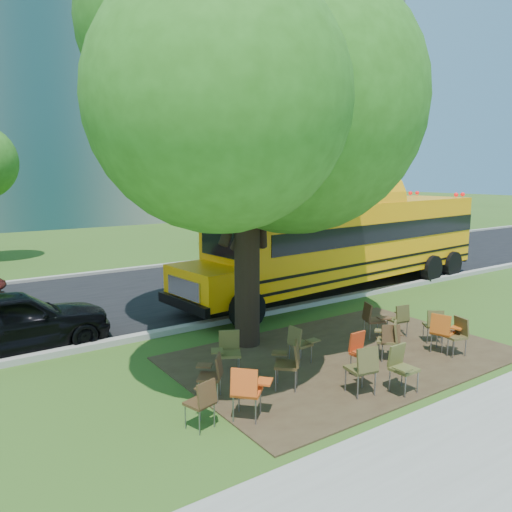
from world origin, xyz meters
TOP-DOWN VIEW (x-y plane):
  - ground at (0.00, 0.00)m, footprint 160.00×160.00m
  - dirt_patch at (1.00, -0.50)m, footprint 7.00×4.50m
  - asphalt_road at (0.00, 7.00)m, footprint 80.00×8.00m
  - kerb_near at (0.00, 3.00)m, footprint 80.00×0.25m
  - kerb_far at (0.00, 11.10)m, footprint 80.00×0.25m
  - building_right at (24.00, 38.00)m, footprint 30.00×16.00m
  - bg_tree_3 at (8.00, 14.00)m, footprint 5.60×5.60m
  - bg_tree_4 at (16.00, 13.00)m, footprint 5.00×5.00m
  - main_tree at (-0.30, 1.26)m, footprint 7.20×7.20m
  - school_bus at (5.70, 3.99)m, footprint 12.18×3.71m
  - chair_0 at (-2.92, -1.48)m, footprint 0.54×0.58m
  - chair_1 at (-2.23, -1.68)m, footprint 0.78×0.62m
  - chair_2 at (-0.95, -1.11)m, footprint 0.61×0.77m
  - chair_3 at (0.57, -1.37)m, footprint 0.54×0.49m
  - chair_4 at (-0.07, -2.06)m, footprint 0.68×0.55m
  - chair_5 at (0.56, -2.35)m, footprint 0.56×0.51m
  - chair_6 at (3.00, -1.79)m, footprint 0.49×0.63m
  - chair_7 at (3.29, -1.06)m, footprint 0.69×0.54m
  - chair_8 at (-2.31, -0.71)m, footprint 0.55×0.70m
  - chair_9 at (-1.54, 0.05)m, footprint 0.73×0.57m
  - chair_10 at (-0.07, -0.31)m, footprint 0.49×0.53m
  - chair_11 at (1.60, -1.20)m, footprint 0.57×0.72m
  - chair_12 at (2.35, -0.05)m, footprint 0.55×0.70m
  - chair_13 at (2.96, -0.34)m, footprint 0.59×0.48m
  - chair_14 at (1.58, -1.23)m, footprint 0.69×0.55m
  - chair_15 at (2.84, -1.60)m, footprint 0.67×0.62m
  - black_car at (-4.71, 3.80)m, footprint 4.08×1.72m

SIDE VIEW (x-z plane):
  - ground at x=0.00m, z-range 0.00..0.00m
  - dirt_patch at x=1.00m, z-range 0.00..0.03m
  - asphalt_road at x=0.00m, z-range 0.00..0.04m
  - kerb_near at x=0.00m, z-range 0.00..0.14m
  - kerb_far at x=0.00m, z-range 0.00..0.14m
  - chair_0 at x=-2.92m, z-range 0.09..0.89m
  - chair_7 at x=3.29m, z-range 0.10..0.90m
  - chair_10 at x=-0.07m, z-range 0.10..0.90m
  - chair_13 at x=2.96m, z-range 0.10..0.91m
  - chair_8 at x=-2.31m, z-range 0.10..0.91m
  - chair_14 at x=1.58m, z-range 0.10..0.92m
  - chair_3 at x=0.57m, z-range 0.10..0.93m
  - chair_6 at x=3.00m, z-range 0.10..0.94m
  - chair_11 at x=1.60m, z-range 0.10..0.95m
  - chair_12 at x=2.35m, z-range 0.10..0.96m
  - chair_5 at x=0.56m, z-range 0.10..0.97m
  - chair_9 at x=-1.54m, z-range 0.10..0.97m
  - chair_2 at x=-0.95m, z-range 0.11..1.00m
  - chair_15 at x=2.84m, z-range 0.11..1.01m
  - chair_1 at x=-2.23m, z-range 0.11..1.02m
  - chair_4 at x=-0.07m, z-range 0.11..1.04m
  - black_car at x=-4.71m, z-range 0.00..1.38m
  - school_bus at x=5.70m, z-range 0.23..3.16m
  - bg_tree_4 at x=16.00m, z-range 0.92..7.77m
  - bg_tree_3 at x=8.00m, z-range 1.11..8.95m
  - main_tree at x=-0.30m, z-range 0.83..9.70m
  - building_right at x=24.00m, z-range 0.00..25.00m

